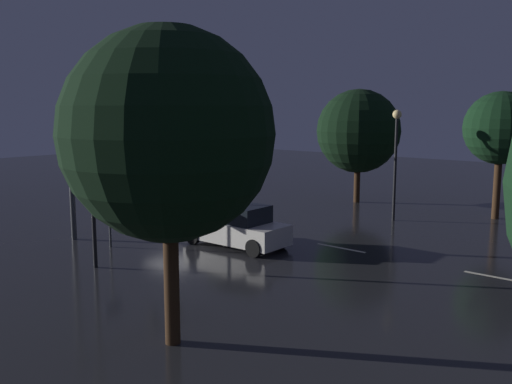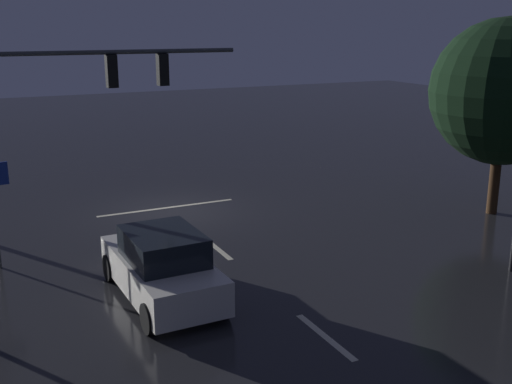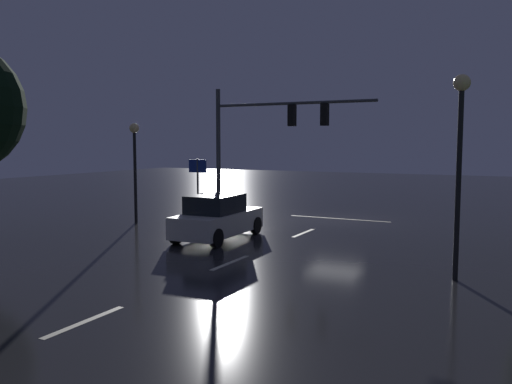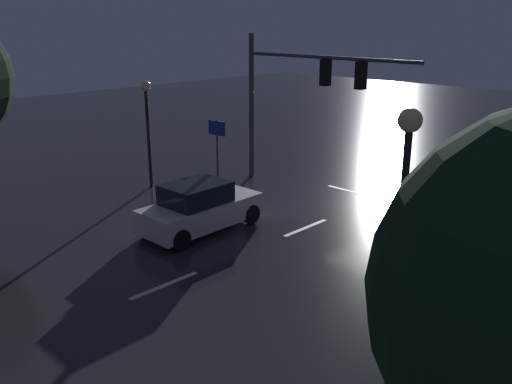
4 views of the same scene
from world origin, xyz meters
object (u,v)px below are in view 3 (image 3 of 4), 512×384
(street_lamp_right_kerb, at_px, (135,152))
(car_approaching, at_px, (217,218))
(traffic_signal_assembly, at_px, (266,129))
(street_lamp_left_kerb, at_px, (460,139))
(route_sign, at_px, (198,176))

(street_lamp_right_kerb, bearing_deg, car_approaching, 162.03)
(traffic_signal_assembly, bearing_deg, car_approaching, 98.34)
(traffic_signal_assembly, xyz_separation_m, car_approaching, (-0.89, 6.07, -3.54))
(street_lamp_left_kerb, bearing_deg, traffic_signal_assembly, -41.04)
(car_approaching, bearing_deg, street_lamp_right_kerb, -17.97)
(street_lamp_left_kerb, relative_size, route_sign, 1.86)
(street_lamp_left_kerb, height_order, route_sign, street_lamp_left_kerb)
(street_lamp_left_kerb, distance_m, street_lamp_right_kerb, 14.84)
(street_lamp_left_kerb, bearing_deg, street_lamp_right_kerb, -16.26)
(traffic_signal_assembly, bearing_deg, street_lamp_left_kerb, 138.96)
(street_lamp_left_kerb, relative_size, street_lamp_right_kerb, 1.19)
(traffic_signal_assembly, relative_size, street_lamp_left_kerb, 1.52)
(street_lamp_left_kerb, xyz_separation_m, street_lamp_right_kerb, (14.24, -4.15, -0.54))
(street_lamp_right_kerb, relative_size, route_sign, 1.56)
(car_approaching, height_order, route_sign, route_sign)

